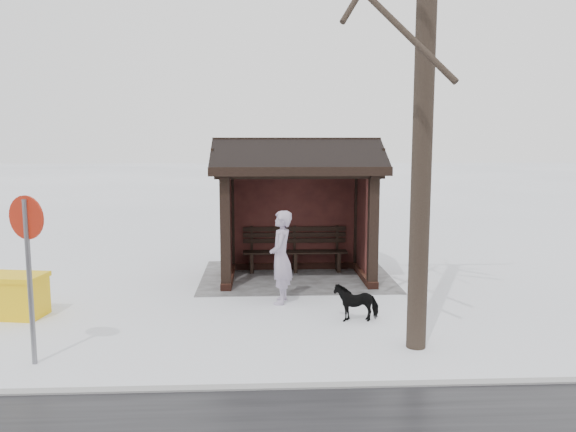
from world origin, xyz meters
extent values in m
plane|color=white|center=(0.00, 0.00, 0.00)|extent=(120.00, 120.00, 0.00)
cube|color=gray|center=(0.00, 5.50, 0.01)|extent=(120.00, 0.15, 0.06)
cube|color=gray|center=(0.00, -0.20, 0.01)|extent=(4.20, 3.20, 0.02)
cube|color=#371B14|center=(0.00, -0.90, 0.08)|extent=(3.30, 0.22, 0.16)
cube|color=#371B14|center=(-1.50, 0.00, 0.08)|extent=(0.22, 2.10, 0.16)
cube|color=#371B14|center=(1.50, 0.00, 0.08)|extent=(0.22, 2.10, 0.16)
cube|color=black|center=(-1.50, 0.90, 1.15)|extent=(0.20, 0.20, 2.30)
cube|color=black|center=(1.50, 0.90, 1.15)|extent=(0.20, 0.20, 2.30)
cube|color=black|center=(-1.50, -0.90, 1.15)|extent=(0.20, 0.20, 2.30)
cube|color=black|center=(1.50, -0.90, 1.15)|extent=(0.20, 0.20, 2.30)
cube|color=black|center=(0.00, -0.90, 1.23)|extent=(2.80, 0.08, 2.14)
cube|color=black|center=(-1.50, -0.31, 1.23)|extent=(0.08, 1.17, 2.14)
cube|color=black|center=(1.50, -0.31, 1.23)|extent=(0.08, 1.17, 2.14)
cube|color=black|center=(0.00, 0.90, 2.36)|extent=(3.40, 0.20, 0.18)
cube|color=black|center=(0.00, -0.90, 2.36)|extent=(3.40, 0.20, 0.18)
cylinder|color=black|center=(-1.50, 4.20, 4.28)|extent=(0.29, 0.29, 8.55)
imported|color=#9F92AB|center=(0.41, 1.83, 0.87)|extent=(0.50, 0.69, 1.75)
imported|color=black|center=(-0.83, 2.88, 0.31)|extent=(0.75, 0.38, 0.62)
cube|color=yellow|center=(5.02, 2.45, 0.33)|extent=(1.01, 0.75, 0.67)
cube|color=yellow|center=(5.02, 2.45, 0.71)|extent=(1.07, 0.81, 0.08)
cylinder|color=slate|center=(3.90, 4.56, 1.14)|extent=(0.07, 0.07, 2.27)
cylinder|color=#AE1F0C|center=(3.90, 4.54, 2.03)|extent=(0.55, 0.28, 0.59)
cylinder|color=white|center=(3.90, 4.52, 2.03)|extent=(0.43, 0.22, 0.45)
camera|label=1|loc=(0.78, 12.07, 3.06)|focal=35.00mm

